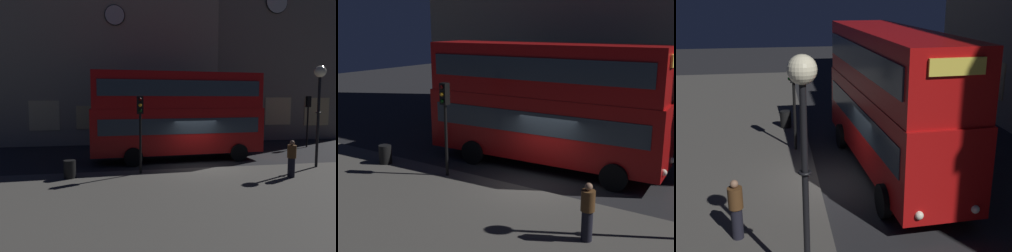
{
  "view_description": "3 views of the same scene",
  "coord_description": "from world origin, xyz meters",
  "views": [
    {
      "loc": [
        -4.53,
        -15.53,
        3.71
      ],
      "look_at": [
        -1.62,
        0.99,
        2.22
      ],
      "focal_mm": 31.74,
      "sensor_mm": 36.0,
      "label": 1
    },
    {
      "loc": [
        7.56,
        -13.64,
        6.06
      ],
      "look_at": [
        -2.3,
        1.46,
        1.77
      ],
      "focal_mm": 45.6,
      "sensor_mm": 36.0,
      "label": 2
    },
    {
      "loc": [
        14.41,
        -2.01,
        6.63
      ],
      "look_at": [
        -1.55,
        0.55,
        1.63
      ],
      "focal_mm": 46.98,
      "sensor_mm": 36.0,
      "label": 3
    }
  ],
  "objects": [
    {
      "name": "ground_plane",
      "position": [
        0.0,
        0.0,
        0.0
      ],
      "size": [
        80.0,
        80.0,
        0.0
      ],
      "primitive_type": "plane",
      "color": "#232326"
    },
    {
      "name": "sidewalk_slab",
      "position": [
        0.0,
        -5.3,
        0.06
      ],
      "size": [
        44.0,
        9.35,
        0.12
      ],
      "primitive_type": "cube",
      "color": "#4C4944",
      "rests_on": "ground"
    },
    {
      "name": "double_decker_bus",
      "position": [
        -0.83,
        2.18,
        2.98
      ],
      "size": [
        10.55,
        3.23,
        5.31
      ],
      "rotation": [
        0.0,
        0.0,
        0.05
      ],
      "color": "#B20F0F",
      "rests_on": "ground"
    },
    {
      "name": "traffic_light_near_kerb",
      "position": [
        -3.37,
        -1.27,
        2.83
      ],
      "size": [
        0.34,
        0.37,
        3.76
      ],
      "rotation": [
        0.0,
        0.0,
        -0.09
      ],
      "color": "black",
      "rests_on": "sidewalk_slab"
    },
    {
      "name": "pedestrian",
      "position": [
        3.46,
        -3.2,
        1.0
      ],
      "size": [
        0.4,
        0.4,
        1.72
      ],
      "rotation": [
        0.0,
        0.0,
        5.67
      ],
      "color": "black",
      "rests_on": "sidewalk_slab"
    },
    {
      "name": "litter_bin",
      "position": [
        -6.65,
        -1.56,
        0.53
      ],
      "size": [
        0.55,
        0.55,
        0.82
      ],
      "primitive_type": "cylinder",
      "color": "black",
      "rests_on": "sidewalk_slab"
    }
  ]
}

